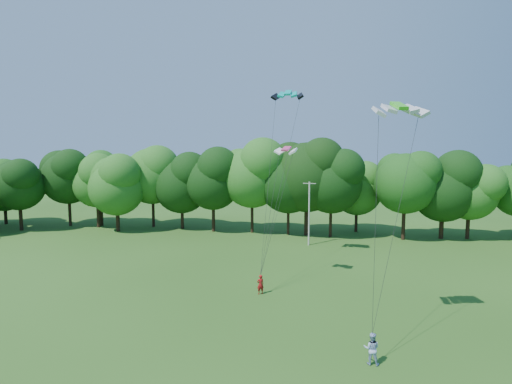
# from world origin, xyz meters

# --- Properties ---
(ground) EXTENTS (160.00, 160.00, 0.00)m
(ground) POSITION_xyz_m (0.00, 0.00, 0.00)
(ground) COLOR #264C14
(ground) RESTS_ON ground
(utility_pole) EXTENTS (1.54, 0.30, 7.72)m
(utility_pole) POSITION_xyz_m (5.19, 29.17, 3.98)
(utility_pole) COLOR #B0B0A7
(utility_pole) RESTS_ON ground
(kite_flyer_left) EXTENTS (0.69, 0.59, 1.58)m
(kite_flyer_left) POSITION_xyz_m (0.97, 12.06, 0.79)
(kite_flyer_left) COLOR #A01414
(kite_flyer_left) RESTS_ON ground
(kite_flyer_right) EXTENTS (0.96, 0.81, 1.76)m
(kite_flyer_right) POSITION_xyz_m (7.94, 2.22, 0.88)
(kite_flyer_right) COLOR #A4B8E3
(kite_flyer_right) RESTS_ON ground
(kite_teal) EXTENTS (3.16, 1.68, 0.72)m
(kite_teal) POSITION_xyz_m (2.76, 21.44, 17.13)
(kite_teal) COLOR #05ACA2
(kite_teal) RESTS_ON ground
(kite_green) EXTENTS (3.28, 1.96, 0.65)m
(kite_green) POSITION_xyz_m (9.79, 5.96, 14.11)
(kite_green) COLOR #3ACA1E
(kite_green) RESTS_ON ground
(kite_pink) EXTENTS (2.07, 1.52, 0.44)m
(kite_pink) POSITION_xyz_m (2.85, 15.17, 11.62)
(kite_pink) COLOR #CE3977
(kite_pink) RESTS_ON ground
(tree_back_west) EXTENTS (8.22, 8.22, 11.96)m
(tree_back_west) POSITION_xyz_m (-26.11, 38.60, 7.46)
(tree_back_west) COLOR #2F1F13
(tree_back_west) RESTS_ON ground
(tree_back_center) EXTENTS (10.27, 10.27, 14.93)m
(tree_back_center) POSITION_xyz_m (4.98, 34.90, 9.33)
(tree_back_center) COLOR black
(tree_back_center) RESTS_ON ground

